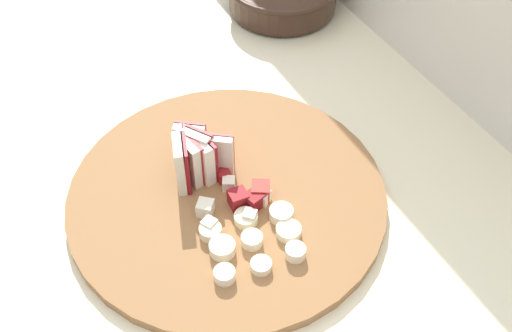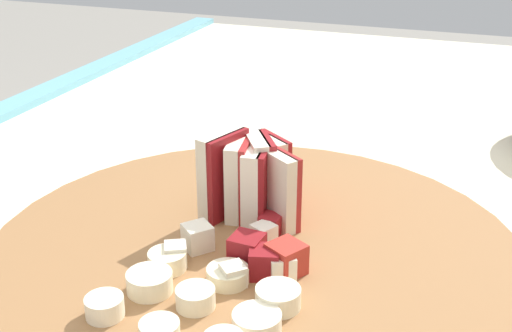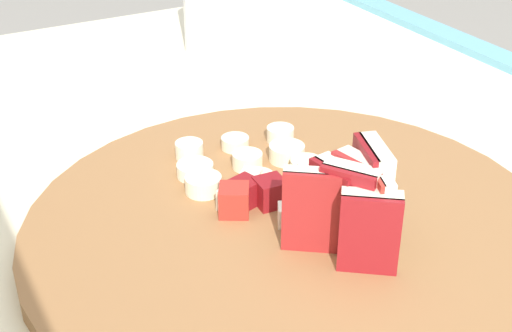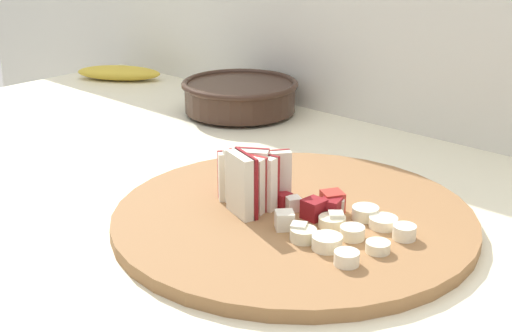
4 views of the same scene
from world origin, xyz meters
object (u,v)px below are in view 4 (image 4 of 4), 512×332
Objects in this scene: cutting_board at (294,219)px; apple_wedge_fan at (249,180)px; ceramic_bowl at (240,95)px; apple_dice_pile at (316,209)px; banana_slice_rows at (353,232)px; banana_peel at (119,73)px.

cutting_board is 4.84× the size of apple_wedge_fan.
cutting_board is 0.43m from ceramic_bowl.
apple_dice_pile is 0.06m from banana_slice_rows.
apple_dice_pile is 0.61× the size of banana_peel.
banana_slice_rows is (0.08, -0.01, 0.01)m from cutting_board.
apple_wedge_fan is (-0.05, -0.02, 0.04)m from cutting_board.
apple_wedge_fan is 0.43× the size of ceramic_bowl.
cutting_board is 0.08m from banana_slice_rows.
banana_peel is (-0.76, 0.28, -0.01)m from banana_slice_rows.
cutting_board is 0.73m from banana_peel.
banana_slice_rows is (0.13, 0.01, -0.02)m from apple_wedge_fan.
banana_peel is at bearing 178.56° from ceramic_bowl.
apple_wedge_fan reaches higher than cutting_board.
cutting_board is at bearing 175.34° from banana_slice_rows.
ceramic_bowl is 1.15× the size of banana_peel.
apple_wedge_fan reaches higher than ceramic_bowl.
ceramic_bowl reaches higher than cutting_board.
apple_wedge_fan is 0.08m from apple_dice_pile.
banana_peel is (-0.70, 0.27, -0.01)m from apple_dice_pile.
apple_wedge_fan is 0.81× the size of apple_dice_pile.
cutting_board is 0.03m from apple_dice_pile.
banana_peel is (-0.67, 0.28, 0.01)m from cutting_board.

